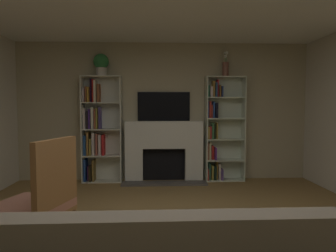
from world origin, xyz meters
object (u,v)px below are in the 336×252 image
(bookshelf_right, at_px, (220,131))
(fireplace, at_px, (164,149))
(bookshelf_left, at_px, (98,130))
(armchair, at_px, (39,199))
(tv, at_px, (164,107))
(vase_with_flowers, at_px, (226,67))
(potted_plant, at_px, (101,64))

(bookshelf_right, bearing_deg, fireplace, -178.64)
(fireplace, height_order, bookshelf_right, bookshelf_right)
(bookshelf_left, bearing_deg, armchair, -90.60)
(bookshelf_right, bearing_deg, tv, 176.09)
(bookshelf_left, xyz_separation_m, vase_with_flowers, (2.38, -0.04, 1.15))
(vase_with_flowers, bearing_deg, tv, 174.05)
(fireplace, relative_size, potted_plant, 3.85)
(fireplace, height_order, bookshelf_left, bookshelf_left)
(tv, relative_size, vase_with_flowers, 2.13)
(fireplace, height_order, vase_with_flowers, vase_with_flowers)
(tv, distance_m, bookshelf_left, 1.31)
(fireplace, distance_m, armchair, 3.15)
(bookshelf_left, xyz_separation_m, potted_plant, (0.09, -0.04, 1.21))
(bookshelf_left, distance_m, vase_with_flowers, 2.65)
(bookshelf_right, height_order, armchair, bookshelf_right)
(potted_plant, bearing_deg, bookshelf_left, 155.62)
(tv, bearing_deg, bookshelf_right, -3.91)
(fireplace, distance_m, vase_with_flowers, 1.90)
(fireplace, distance_m, tv, 0.80)
(bookshelf_left, distance_m, potted_plant, 1.21)
(tv, xyz_separation_m, bookshelf_left, (-1.24, -0.08, -0.43))
(tv, bearing_deg, bookshelf_left, -176.33)
(tv, distance_m, vase_with_flowers, 1.36)
(tv, distance_m, potted_plant, 1.39)
(bookshelf_right, bearing_deg, potted_plant, -178.76)
(potted_plant, distance_m, vase_with_flowers, 2.29)
(armchair, bearing_deg, vase_with_flowers, 49.83)
(fireplace, xyz_separation_m, bookshelf_left, (-1.24, 0.02, 0.37))
(tv, relative_size, bookshelf_left, 0.50)
(tv, xyz_separation_m, vase_with_flowers, (1.15, -0.12, 0.73))
(vase_with_flowers, bearing_deg, armchair, -130.17)
(bookshelf_right, relative_size, armchair, 1.77)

